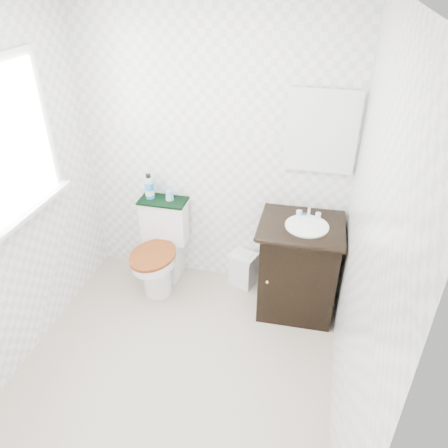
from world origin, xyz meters
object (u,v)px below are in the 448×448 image
at_px(vanity, 299,266).
at_px(mouthwash_bottle, 149,187).
at_px(cup, 169,195).
at_px(trash_bin, 243,269).
at_px(toilet, 162,251).

height_order(vanity, mouthwash_bottle, mouthwash_bottle).
bearing_deg(vanity, mouthwash_bottle, 171.25).
xyz_separation_m(vanity, cup, (-1.13, 0.21, 0.39)).
bearing_deg(trash_bin, vanity, -22.07).
height_order(vanity, cup, vanity).
bearing_deg(trash_bin, mouthwash_bottle, 179.69).
distance_m(toilet, mouthwash_bottle, 0.57).
distance_m(toilet, trash_bin, 0.73).
distance_m(toilet, vanity, 1.19).
distance_m(vanity, trash_bin, 0.59).
relative_size(mouthwash_bottle, cup, 2.44).
relative_size(toilet, cup, 8.62).
bearing_deg(mouthwash_bottle, cup, 1.47).
height_order(toilet, trash_bin, toilet).
relative_size(trash_bin, mouthwash_bottle, 1.50).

